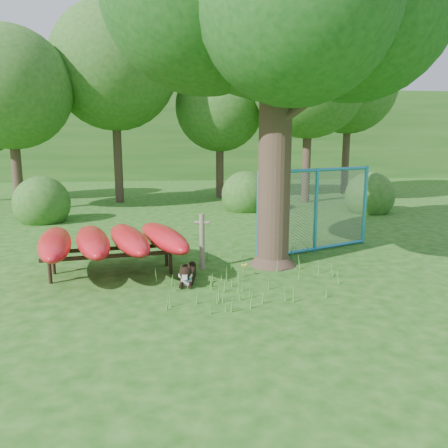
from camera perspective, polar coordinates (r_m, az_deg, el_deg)
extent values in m
plane|color=#194B0F|center=(7.76, -0.35, -8.98)|extent=(80.00, 80.00, 0.00)
cylinder|color=#39291F|center=(9.14, 6.70, 10.86)|extent=(0.89, 0.89, 5.29)
cone|color=#39291F|center=(9.45, 6.38, -3.73)|extent=(1.34, 1.34, 0.53)
sphere|color=#154915|center=(10.01, 17.08, 25.80)|extent=(3.81, 3.81, 3.81)
sphere|color=#154915|center=(8.12, 9.54, 26.68)|extent=(3.39, 3.39, 3.39)
cylinder|color=#39291F|center=(9.09, 10.90, 15.42)|extent=(1.50, 0.28, 1.13)
cylinder|color=#39291F|center=(9.53, 3.79, 17.93)|extent=(0.88, 1.10, 1.08)
cylinder|color=#6F6453|center=(9.01, -2.88, -2.33)|extent=(0.13, 0.13, 1.16)
cylinder|color=#6F6453|center=(8.92, -2.91, 0.19)|extent=(0.32, 0.14, 0.06)
cylinder|color=black|center=(8.80, -21.78, -5.87)|extent=(0.08, 0.08, 0.43)
cylinder|color=black|center=(8.80, -6.98, -5.15)|extent=(0.08, 0.08, 0.43)
cylinder|color=black|center=(9.38, -21.36, -4.83)|extent=(0.08, 0.08, 0.43)
cylinder|color=black|center=(9.38, -7.51, -4.16)|extent=(0.08, 0.08, 0.43)
cube|color=black|center=(8.67, -14.45, -4.07)|extent=(2.59, 0.42, 0.07)
cube|color=black|center=(9.26, -14.50, -3.12)|extent=(2.59, 0.42, 0.07)
ellipsoid|color=red|center=(8.96, -21.23, -2.38)|extent=(1.13, 2.68, 0.42)
ellipsoid|color=red|center=(8.91, -16.78, -2.17)|extent=(1.21, 2.68, 0.42)
ellipsoid|color=red|center=(8.91, -12.32, -1.95)|extent=(1.29, 2.67, 0.42)
ellipsoid|color=red|center=(8.97, -7.88, -1.73)|extent=(1.37, 2.67, 0.42)
cube|color=black|center=(8.43, -4.69, -6.59)|extent=(0.33, 0.67, 0.22)
cube|color=beige|center=(8.17, -4.90, -7.23)|extent=(0.22, 0.16, 0.20)
sphere|color=black|center=(7.97, -5.05, -6.41)|extent=(0.24, 0.24, 0.24)
cube|color=beige|center=(7.87, -5.14, -6.90)|extent=(0.11, 0.14, 0.08)
sphere|color=beige|center=(7.97, -5.59, -6.69)|extent=(0.11, 0.11, 0.11)
sphere|color=beige|center=(7.95, -4.53, -6.71)|extent=(0.11, 0.11, 0.11)
cone|color=black|center=(7.97, -5.49, -5.45)|extent=(0.11, 0.12, 0.11)
cone|color=black|center=(7.96, -4.58, -5.46)|extent=(0.09, 0.10, 0.11)
cylinder|color=black|center=(8.07, -5.59, -7.89)|extent=(0.10, 0.28, 0.06)
cylinder|color=black|center=(8.05, -4.41, -7.91)|extent=(0.10, 0.28, 0.06)
sphere|color=black|center=(8.73, -4.16, -5.35)|extent=(0.15, 0.15, 0.15)
torus|color=#1850B4|center=(8.05, -4.98, -6.63)|extent=(0.24, 0.10, 0.23)
cylinder|color=#2990C0|center=(9.56, 4.52, 0.99)|extent=(0.12, 0.12, 2.00)
cylinder|color=#2990C0|center=(10.60, 11.91, 1.76)|extent=(0.12, 0.12, 2.00)
cylinder|color=#2990C0|center=(11.78, 17.90, 2.36)|extent=(0.12, 0.12, 2.00)
cylinder|color=#2990C0|center=(10.49, 12.12, 6.91)|extent=(3.09, 1.40, 0.08)
cylinder|color=#2990C0|center=(10.78, 11.72, -3.20)|extent=(3.09, 1.40, 0.08)
plane|color=gray|center=(10.60, 11.91, 1.76)|extent=(3.06, 1.33, 3.33)
cylinder|color=#458E2E|center=(8.63, 2.60, -6.12)|extent=(0.02, 0.02, 0.23)
sphere|color=yellow|center=(8.60, 2.61, -5.39)|extent=(0.04, 0.04, 0.04)
sphere|color=yellow|center=(8.61, 2.94, -5.30)|extent=(0.04, 0.04, 0.04)
sphere|color=yellow|center=(8.64, 2.42, -5.39)|extent=(0.04, 0.04, 0.04)
sphere|color=yellow|center=(8.56, 2.71, -5.46)|extent=(0.04, 0.04, 0.04)
sphere|color=yellow|center=(8.58, 2.43, -5.35)|extent=(0.04, 0.04, 0.04)
cylinder|color=#39291F|center=(18.15, -25.57, 8.13)|extent=(0.36, 0.36, 4.20)
sphere|color=#26581C|center=(18.24, -26.21, 15.66)|extent=(4.40, 4.40, 4.40)
cylinder|color=#39291F|center=(19.36, -13.78, 10.53)|extent=(0.36, 0.36, 5.25)
sphere|color=#26581C|center=(19.59, -14.20, 19.33)|extent=(5.20, 5.20, 5.20)
cylinder|color=#39291F|center=(20.39, -0.55, 8.87)|extent=(0.36, 0.36, 3.85)
sphere|color=#26581C|center=(20.44, -0.57, 15.04)|extent=(4.00, 4.00, 4.00)
cylinder|color=#39291F|center=(19.17, 10.77, 9.91)|extent=(0.36, 0.36, 4.76)
sphere|color=#26581C|center=(19.32, 11.07, 18.00)|extent=(4.80, 4.80, 4.80)
cylinder|color=#39291F|center=(23.02, 15.68, 10.01)|extent=(0.36, 0.36, 4.90)
sphere|color=#26581C|center=(23.17, 16.05, 16.94)|extent=(4.60, 4.60, 4.60)
sphere|color=#26581C|center=(15.54, -22.52, 0.26)|extent=(1.80, 1.80, 1.80)
sphere|color=#26581C|center=(17.14, 18.36, 1.46)|extent=(1.80, 1.80, 1.80)
sphere|color=#26581C|center=(16.70, 2.76, 1.78)|extent=(1.80, 1.80, 1.80)
cube|color=#26581C|center=(35.26, -5.93, 11.40)|extent=(80.00, 12.00, 6.00)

